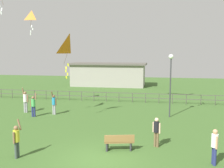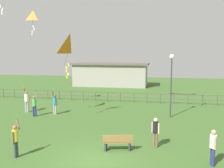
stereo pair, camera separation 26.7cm
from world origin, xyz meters
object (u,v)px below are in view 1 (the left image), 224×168
at_px(person_2, 215,145).
at_px(person_6, 54,103).
at_px(lamppost, 171,72).
at_px(kite_0, 32,17).
at_px(person_4, 33,105).
at_px(person_0, 156,130).
at_px(person_7, 16,139).
at_px(person_1, 25,100).
at_px(park_bench, 119,142).
at_px(kite_3, 70,46).

height_order(person_2, person_6, person_6).
distance_m(lamppost, kite_0, 12.58).
relative_size(person_4, kite_0, 0.91).
height_order(lamppost, person_0, lamppost).
distance_m(person_0, person_7, 6.92).
xyz_separation_m(person_1, person_7, (4.24, -8.56, -0.11)).
xyz_separation_m(person_0, person_6, (-8.07, 5.72, 0.02)).
height_order(person_0, kite_0, kite_0).
bearing_deg(person_1, person_4, -42.43).
height_order(person_1, person_7, person_1).
bearing_deg(park_bench, person_4, 143.14).
xyz_separation_m(person_2, person_6, (-10.59, 7.48, -0.01)).
height_order(person_0, person_1, person_1).
xyz_separation_m(lamppost, park_bench, (-2.76, -7.40, -2.98)).
relative_size(person_7, kite_3, 0.59).
bearing_deg(person_2, person_6, 144.77).
height_order(lamppost, person_6, lamppost).
distance_m(kite_0, kite_3, 6.61).
bearing_deg(kite_0, person_1, -86.68).
height_order(park_bench, kite_0, kite_0).
height_order(person_4, kite_3, kite_3).
bearing_deg(person_4, person_2, -28.79).
distance_m(person_7, kite_3, 7.92).
distance_m(person_0, person_4, 10.48).
xyz_separation_m(person_6, kite_3, (2.05, -1.78, 4.44)).
bearing_deg(park_bench, person_0, 25.62).
bearing_deg(kite_3, person_7, -93.34).
xyz_separation_m(person_2, kite_0, (-13.27, 9.55, 6.98)).
bearing_deg(kite_3, person_2, -33.70).
distance_m(person_0, person_6, 9.89).
bearing_deg(person_1, kite_3, -23.52).
bearing_deg(person_0, lamppost, 81.85).
distance_m(person_1, kite_0, 7.12).
bearing_deg(person_6, kite_0, 142.26).
bearing_deg(person_7, park_bench, 20.70).
bearing_deg(person_0, person_6, 144.69).
xyz_separation_m(park_bench, person_0, (1.83, 0.88, 0.43)).
height_order(lamppost, person_1, lamppost).
xyz_separation_m(person_0, kite_3, (-6.03, 3.94, 4.46)).
bearing_deg(person_7, person_2, 5.42).
distance_m(person_2, person_7, 8.97).
bearing_deg(lamppost, person_6, -174.90).
distance_m(person_0, kite_0, 15.02).
bearing_deg(person_0, kite_0, 144.07).
height_order(person_7, kite_3, kite_3).
relative_size(park_bench, person_2, 0.96).
distance_m(person_2, person_6, 12.97).
distance_m(person_1, kite_3, 6.64).
bearing_deg(person_1, park_bench, -37.74).
xyz_separation_m(lamppost, person_1, (-11.58, -0.57, -2.41)).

